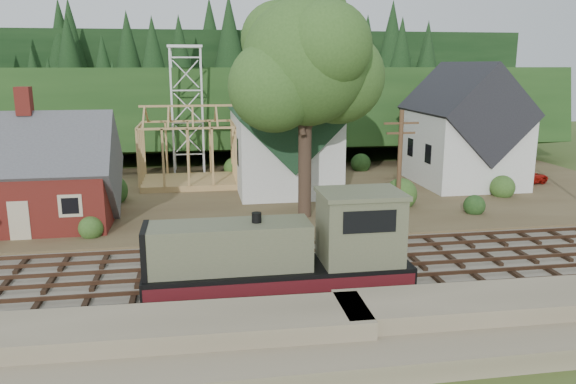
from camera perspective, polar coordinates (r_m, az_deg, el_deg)
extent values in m
plane|color=#384C1E|center=(29.73, 1.60, -8.22)|extent=(140.00, 140.00, 0.00)
cube|color=#7F7259|center=(22.21, 5.96, -15.99)|extent=(64.00, 5.00, 1.60)
cube|color=#726B5B|center=(29.70, 1.60, -8.07)|extent=(64.00, 11.00, 0.16)
cube|color=brown|center=(46.74, -2.62, -0.18)|extent=(64.00, 26.00, 0.30)
cube|color=#1E3F19|center=(70.24, -4.97, 4.07)|extent=(70.00, 28.96, 12.74)
cube|color=black|center=(86.05, -5.83, 5.67)|extent=(80.00, 20.00, 12.00)
cube|color=maroon|center=(40.57, -24.41, -0.38)|extent=(10.00, 7.00, 3.80)
cube|color=#4C4C51|center=(40.21, -24.66, 2.25)|extent=(10.80, 7.41, 7.41)
cube|color=maroon|center=(39.73, -25.24, 8.35)|extent=(0.90, 0.90, 1.80)
cube|color=beige|center=(37.44, -25.65, -2.65)|extent=(1.20, 0.06, 2.40)
cube|color=silver|center=(48.32, -0.58, 4.31)|extent=(8.00, 12.00, 6.40)
cube|color=#173220|center=(47.95, -0.59, 8.09)|extent=(8.40, 12.96, 8.40)
cube|color=silver|center=(41.92, 0.69, 10.14)|extent=(2.40, 2.40, 4.00)
cone|color=#173220|center=(41.89, 0.70, 14.66)|extent=(5.37, 5.37, 2.60)
cube|color=silver|center=(52.28, 17.25, 4.38)|extent=(8.00, 10.00, 6.40)
cube|color=black|center=(51.94, 17.49, 7.88)|extent=(8.40, 10.80, 8.40)
cube|color=tan|center=(50.25, -9.98, 1.03)|extent=(8.00, 6.00, 0.50)
cube|color=tan|center=(49.34, -10.28, 8.61)|extent=(8.00, 0.18, 0.18)
cube|color=silver|center=(54.03, -11.69, 7.94)|extent=(0.18, 0.18, 12.00)
cube|color=silver|center=(54.00, -8.69, 8.06)|extent=(0.18, 0.18, 12.00)
cube|color=silver|center=(56.82, -11.59, 8.18)|extent=(0.18, 0.18, 12.00)
cube|color=silver|center=(56.79, -8.74, 8.29)|extent=(0.18, 0.18, 12.00)
cube|color=silver|center=(55.24, -10.43, 14.33)|extent=(3.20, 3.20, 0.25)
cylinder|color=#38281E|center=(38.47, 1.72, 3.30)|extent=(0.90, 0.90, 8.00)
sphere|color=#365A21|center=(37.94, 1.79, 13.03)|extent=(8.40, 8.40, 8.40)
sphere|color=#365A21|center=(39.48, 5.12, 11.52)|extent=(6.40, 6.40, 6.40)
sphere|color=#365A21|center=(36.81, -1.40, 10.70)|extent=(6.00, 6.00, 6.00)
cylinder|color=#4C331E|center=(35.33, 11.22, 1.70)|extent=(0.28, 0.28, 8.00)
cube|color=#4C331E|center=(34.87, 11.45, 6.87)|extent=(2.20, 0.12, 0.12)
cube|color=#4C331E|center=(34.93, 11.41, 5.89)|extent=(1.80, 0.12, 0.12)
cube|color=black|center=(26.58, -0.92, -10.06)|extent=(12.09, 2.52, 0.35)
cube|color=black|center=(26.31, -0.93, -8.60)|extent=(12.09, 2.92, 1.11)
cube|color=#565A42|center=(25.55, -5.88, -5.49)|extent=(7.26, 2.32, 2.12)
cube|color=#565A42|center=(26.41, 7.32, -3.65)|extent=(3.63, 2.82, 3.23)
cube|color=#565A42|center=(25.99, 7.42, -0.14)|extent=(3.83, 3.02, 0.20)
cube|color=black|center=(24.90, 8.31, -3.02)|extent=(2.42, 0.06, 1.01)
cube|color=#4A0F15|center=(24.95, -0.41, -9.83)|extent=(12.09, 0.04, 0.71)
cube|color=#4A0F15|center=(27.68, -1.39, -7.49)|extent=(12.09, 0.04, 0.71)
cylinder|color=black|center=(25.30, -3.21, -2.88)|extent=(0.44, 0.44, 0.71)
imported|color=#5293B0|center=(41.91, -18.24, -1.37)|extent=(1.39, 3.27, 1.10)
imported|color=#AE150D|center=(54.16, 22.89, 1.46)|extent=(4.90, 3.15, 1.26)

